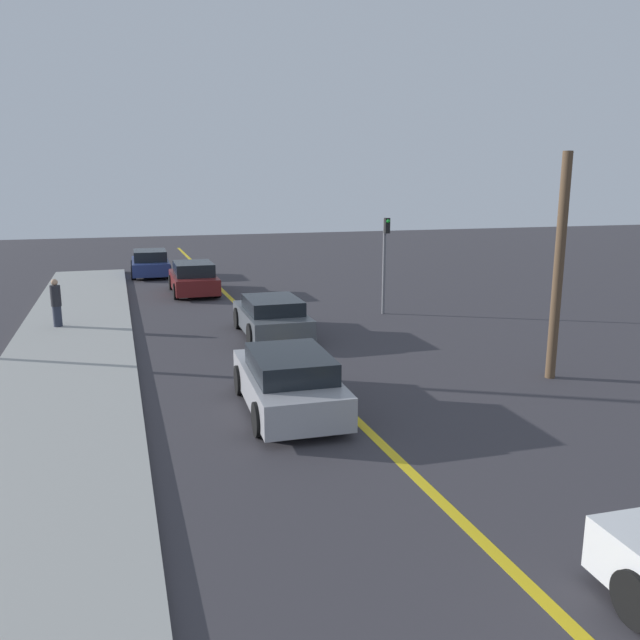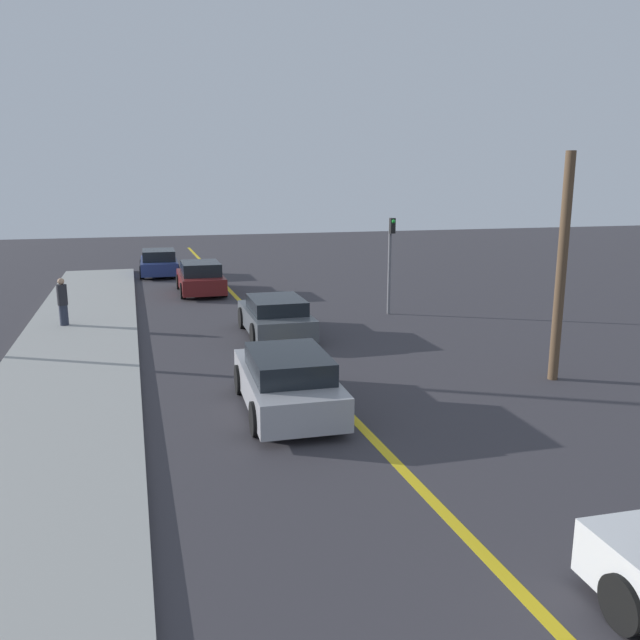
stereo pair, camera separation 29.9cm
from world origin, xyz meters
TOP-DOWN VIEW (x-y plane):
  - road_center_line at (0.00, 18.00)m, footprint 0.20×60.00m
  - sidewalk_left at (-5.93, 17.61)m, footprint 3.52×35.23m
  - car_ahead_center at (-1.18, 11.28)m, footprint 2.04×4.18m
  - car_far_distant at (0.08, 17.99)m, footprint 2.04×4.11m
  - car_parked_left_lot at (-1.33, 26.79)m, footprint 2.01×4.31m
  - car_oncoming_far at (-2.84, 33.21)m, footprint 2.08×4.51m
  - pedestrian_mid_group at (-6.49, 20.91)m, footprint 0.33×0.33m
  - traffic_light at (4.88, 20.04)m, footprint 0.18×0.40m
  - utility_pole at (5.66, 11.50)m, footprint 0.24×0.24m

SIDE VIEW (x-z plane):
  - road_center_line at x=0.00m, z-range 0.00..0.01m
  - sidewalk_left at x=-5.93m, z-range 0.00..0.14m
  - car_far_distant at x=0.08m, z-range 0.00..1.25m
  - car_ahead_center at x=-1.18m, z-range -0.01..1.30m
  - car_oncoming_far at x=-2.84m, z-range -0.02..1.35m
  - car_parked_left_lot at x=-1.33m, z-range -0.03..1.38m
  - pedestrian_mid_group at x=-6.49m, z-range 0.14..1.72m
  - traffic_light at x=4.88m, z-range 0.44..4.00m
  - utility_pole at x=5.66m, z-range 0.00..5.50m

